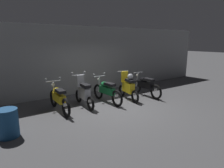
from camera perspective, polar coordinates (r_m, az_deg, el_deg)
ground_plane at (r=7.50m, az=2.00°, el=-6.88°), size 80.00×80.00×0.00m
back_wall at (r=9.61m, az=-8.36°, el=6.91°), size 16.00×0.30×3.16m
motorbike_slot_0 at (r=7.24m, az=-15.15°, el=-3.95°), size 0.59×1.95×1.15m
motorbike_slot_1 at (r=7.63m, az=-8.22°, el=-2.53°), size 0.59×1.68×1.29m
motorbike_slot_2 at (r=8.02m, az=-1.57°, el=-1.92°), size 0.59×1.95×1.15m
motorbike_slot_3 at (r=8.46m, az=4.64°, el=-0.70°), size 0.56×1.67×1.18m
motorbike_slot_4 at (r=9.10m, az=9.59°, el=-0.39°), size 0.56×1.95×1.03m
trash_bin at (r=5.89m, az=-27.97°, el=-9.97°), size 0.55×0.55×0.76m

